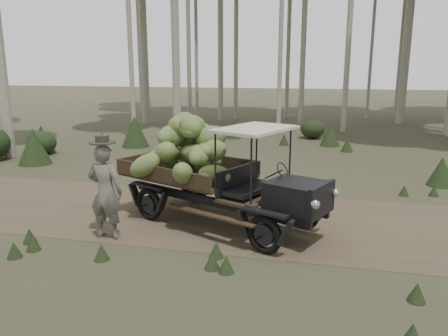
{
  "coord_description": "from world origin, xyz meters",
  "views": [
    {
      "loc": [
        1.15,
        -9.11,
        3.32
      ],
      "look_at": [
        -0.88,
        -0.46,
        1.25
      ],
      "focal_mm": 35.0,
      "sensor_mm": 36.0,
      "label": 1
    }
  ],
  "objects": [
    {
      "name": "undergrowth",
      "position": [
        -1.55,
        0.06,
        0.51
      ],
      "size": [
        22.33,
        24.64,
        1.29
      ],
      "color": "#233319",
      "rests_on": "ground"
    },
    {
      "name": "banana_truck",
      "position": [
        -1.46,
        -0.25,
        1.4
      ],
      "size": [
        4.89,
        3.28,
        2.41
      ],
      "rotation": [
        0.0,
        0.0,
        -0.41
      ],
      "color": "black",
      "rests_on": "ground"
    },
    {
      "name": "dirt_track",
      "position": [
        0.0,
        0.0,
        0.0
      ],
      "size": [
        70.0,
        4.0,
        0.01
      ],
      "primitive_type": "cube",
      "color": "brown",
      "rests_on": "ground"
    },
    {
      "name": "ground",
      "position": [
        0.0,
        0.0,
        0.0
      ],
      "size": [
        120.0,
        120.0,
        0.0
      ],
      "primitive_type": "plane",
      "color": "#473D2B",
      "rests_on": "ground"
    },
    {
      "name": "farmer",
      "position": [
        -2.97,
        -1.69,
        0.97
      ],
      "size": [
        0.69,
        0.51,
        2.05
      ],
      "rotation": [
        0.0,
        0.0,
        3.14
      ],
      "color": "#605E58",
      "rests_on": "ground"
    }
  ]
}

